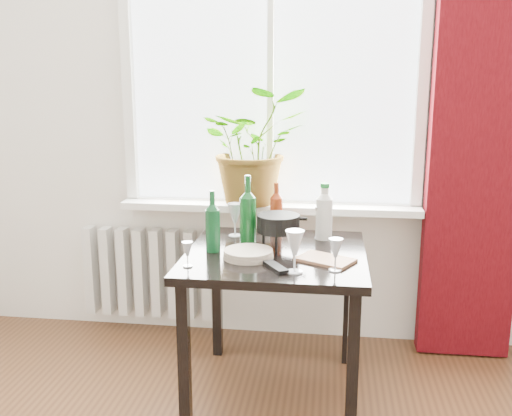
# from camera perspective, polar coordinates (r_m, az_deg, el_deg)

# --- Properties ---
(window) EXTENTS (1.72, 0.08, 1.62)m
(window) POSITION_cam_1_polar(r_m,az_deg,el_deg) (3.29, 1.52, 13.70)
(window) COLOR white
(window) RESTS_ON ground
(windowsill) EXTENTS (1.72, 0.20, 0.04)m
(windowsill) POSITION_cam_1_polar(r_m,az_deg,el_deg) (3.30, 1.31, 0.13)
(windowsill) COLOR white
(windowsill) RESTS_ON ground
(curtain) EXTENTS (0.50, 0.12, 2.56)m
(curtain) POSITION_cam_1_polar(r_m,az_deg,el_deg) (3.27, 21.38, 7.51)
(curtain) COLOR #390509
(curtain) RESTS_ON ground
(radiator) EXTENTS (0.80, 0.10, 0.55)m
(radiator) POSITION_cam_1_polar(r_m,az_deg,el_deg) (3.60, -10.69, -6.34)
(radiator) COLOR silver
(radiator) RESTS_ON ground
(table) EXTENTS (0.85, 0.85, 0.74)m
(table) POSITION_cam_1_polar(r_m,az_deg,el_deg) (2.76, 1.98, -6.23)
(table) COLOR black
(table) RESTS_ON ground
(potted_plant) EXTENTS (0.73, 0.68, 0.66)m
(potted_plant) POSITION_cam_1_polar(r_m,az_deg,el_deg) (3.25, -0.21, 6.21)
(potted_plant) COLOR #36711E
(potted_plant) RESTS_ON windowsill
(wine_bottle_left) EXTENTS (0.08, 0.08, 0.30)m
(wine_bottle_left) POSITION_cam_1_polar(r_m,az_deg,el_deg) (2.71, -4.36, -1.29)
(wine_bottle_left) COLOR #0B3D1B
(wine_bottle_left) RESTS_ON table
(wine_bottle_right) EXTENTS (0.11, 0.11, 0.35)m
(wine_bottle_right) POSITION_cam_1_polar(r_m,az_deg,el_deg) (2.82, -0.81, -0.13)
(wine_bottle_right) COLOR #0C4016
(wine_bottle_right) RESTS_ON table
(bottle_amber) EXTENTS (0.08, 0.08, 0.28)m
(bottle_amber) POSITION_cam_1_polar(r_m,az_deg,el_deg) (3.04, 2.05, 0.07)
(bottle_amber) COLOR maroon
(bottle_amber) RESTS_ON table
(cleaning_bottle) EXTENTS (0.10, 0.10, 0.30)m
(cleaning_bottle) POSITION_cam_1_polar(r_m,az_deg,el_deg) (2.93, 6.84, -0.28)
(cleaning_bottle) COLOR silver
(cleaning_bottle) RESTS_ON table
(wineglass_front_right) EXTENTS (0.09, 0.09, 0.19)m
(wineglass_front_right) POSITION_cam_1_polar(r_m,az_deg,el_deg) (2.42, 3.89, -4.32)
(wineglass_front_right) COLOR silver
(wineglass_front_right) RESTS_ON table
(wineglass_far_right) EXTENTS (0.08, 0.08, 0.15)m
(wineglass_far_right) POSITION_cam_1_polar(r_m,az_deg,el_deg) (2.47, 7.96, -4.62)
(wineglass_far_right) COLOR silver
(wineglass_far_right) RESTS_ON table
(wineglass_back_center) EXTENTS (0.10, 0.10, 0.18)m
(wineglass_back_center) POSITION_cam_1_polar(r_m,az_deg,el_deg) (2.95, 6.55, -1.41)
(wineglass_back_center) COLOR silver
(wineglass_back_center) RESTS_ON table
(wineglass_back_left) EXTENTS (0.08, 0.08, 0.18)m
(wineglass_back_left) POSITION_cam_1_polar(r_m,az_deg,el_deg) (2.98, -2.12, -1.16)
(wineglass_back_left) COLOR silver
(wineglass_back_left) RESTS_ON table
(wineglass_front_left) EXTENTS (0.05, 0.05, 0.11)m
(wineglass_front_left) POSITION_cam_1_polar(r_m,az_deg,el_deg) (2.52, -6.87, -4.61)
(wineglass_front_left) COLOR silver
(wineglass_front_left) RESTS_ON table
(plate_stack) EXTENTS (0.29, 0.29, 0.04)m
(plate_stack) POSITION_cam_1_polar(r_m,az_deg,el_deg) (2.64, -0.77, -4.59)
(plate_stack) COLOR #B8AB98
(plate_stack) RESTS_ON table
(fondue_pot) EXTENTS (0.30, 0.29, 0.16)m
(fondue_pot) POSITION_cam_1_polar(r_m,az_deg,el_deg) (2.79, 2.23, -2.30)
(fondue_pot) COLOR black
(fondue_pot) RESTS_ON table
(tv_remote) EXTENTS (0.13, 0.16, 0.02)m
(tv_remote) POSITION_cam_1_polar(r_m,az_deg,el_deg) (2.49, 1.97, -5.92)
(tv_remote) COLOR black
(tv_remote) RESTS_ON table
(cutting_board) EXTENTS (0.29, 0.26, 0.01)m
(cutting_board) POSITION_cam_1_polar(r_m,az_deg,el_deg) (2.61, 6.95, -5.14)
(cutting_board) COLOR #916141
(cutting_board) RESTS_ON table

